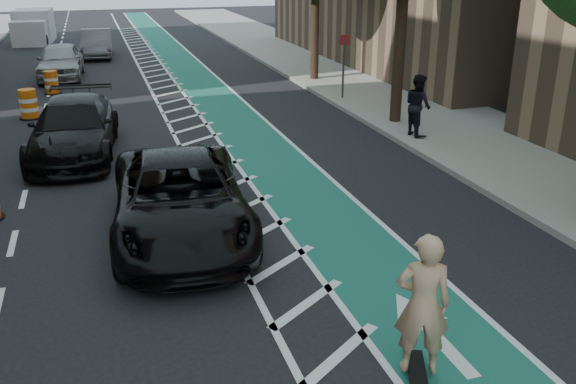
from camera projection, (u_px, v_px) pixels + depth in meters
name	position (u px, v px, depth m)	size (l,w,h in m)	color
ground	(198.00, 277.00, 10.53)	(120.00, 120.00, 0.00)	black
bike_lane	(237.00, 123.00, 20.27)	(2.00, 90.00, 0.01)	#18574D
buffer_strip	(192.00, 127.00, 19.84)	(1.40, 90.00, 0.01)	silver
sidewalk_right	(412.00, 107.00, 22.07)	(5.00, 90.00, 0.15)	gray
curb_right	(349.00, 112.00, 21.38)	(0.12, 90.00, 0.16)	gray
sign_post	(343.00, 66.00, 22.85)	(0.35, 0.08, 2.47)	#4C4C4C
skateboard	(417.00, 370.00, 8.02)	(0.53, 0.85, 0.11)	black
skateboarder	(423.00, 304.00, 7.66)	(0.71, 0.47, 1.95)	tan
suv_near	(180.00, 198.00, 11.90)	(2.55, 5.52, 1.53)	black
suv_far	(74.00, 128.00, 16.75)	(2.15, 5.30, 1.54)	black
car_silver	(60.00, 61.00, 27.48)	(1.85, 4.60, 1.57)	#9A9B9F
car_grey	(97.00, 43.00, 33.43)	(1.56, 4.46, 1.47)	#5F5E63
pedestrian	(418.00, 105.00, 18.04)	(0.89, 0.70, 1.84)	black
box_truck	(33.00, 28.00, 39.08)	(2.42, 4.94, 2.01)	silver
barrel_b	(29.00, 105.00, 20.70)	(0.73, 0.73, 1.00)	#DF5E0B
barrel_c	(52.00, 83.00, 24.48)	(0.67, 0.67, 0.92)	#DB570B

